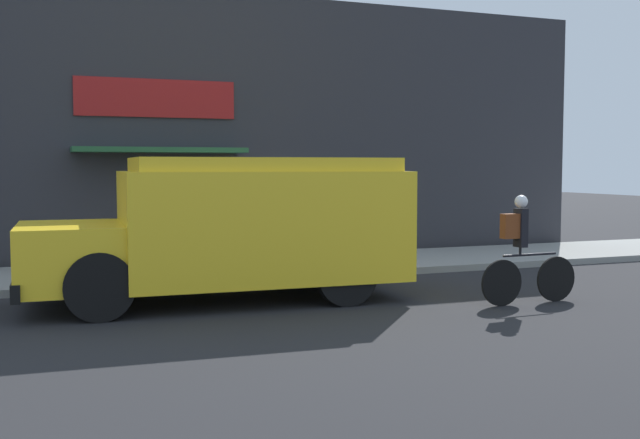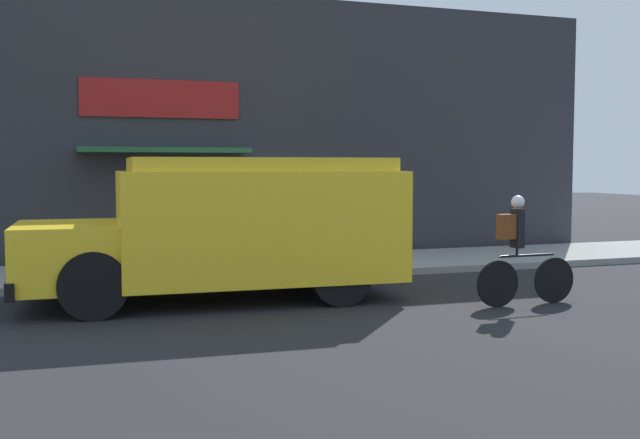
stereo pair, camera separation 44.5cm
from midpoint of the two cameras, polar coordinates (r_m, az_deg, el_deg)
ground_plane at (r=13.10m, az=-3.26°, el=-4.84°), size 70.00×70.00×0.00m
sidewalk at (r=14.45m, az=-4.80°, el=-3.75°), size 28.00×2.84×0.13m
storefront at (r=15.97m, az=-6.47°, el=6.89°), size 17.45×1.07×5.65m
school_bus at (r=11.34m, az=-5.55°, el=-0.51°), size 5.67×2.73×2.16m
cyclist at (r=11.32m, az=16.10°, el=-2.52°), size 1.67×0.20×1.61m
trash_bin at (r=14.42m, az=-11.00°, el=-1.97°), size 0.53×0.53×0.80m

